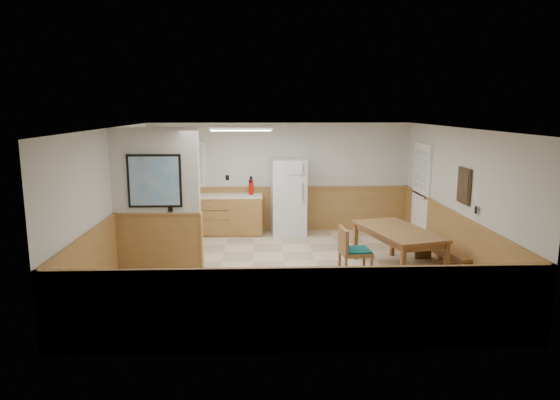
{
  "coord_description": "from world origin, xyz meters",
  "views": [
    {
      "loc": [
        -0.43,
        -8.41,
        2.83
      ],
      "look_at": [
        -0.09,
        0.4,
        1.2
      ],
      "focal_mm": 32.0,
      "sensor_mm": 36.0,
      "label": 1
    }
  ],
  "objects_px": {
    "refrigerator": "(288,197)",
    "dining_table": "(398,234)",
    "fire_extinguisher": "(251,187)",
    "dining_bench": "(445,252)",
    "dining_chair": "(350,248)",
    "soap_bottle": "(178,190)"
  },
  "relations": [
    {
      "from": "dining_chair",
      "to": "fire_extinguisher",
      "type": "distance_m",
      "value": 3.55
    },
    {
      "from": "dining_bench",
      "to": "dining_chair",
      "type": "xyz_separation_m",
      "value": [
        -1.73,
        -0.25,
        0.15
      ]
    },
    {
      "from": "dining_chair",
      "to": "soap_bottle",
      "type": "xyz_separation_m",
      "value": [
        -3.37,
        3.06,
        0.52
      ]
    },
    {
      "from": "dining_bench",
      "to": "soap_bottle",
      "type": "xyz_separation_m",
      "value": [
        -5.1,
        2.81,
        0.67
      ]
    },
    {
      "from": "refrigerator",
      "to": "soap_bottle",
      "type": "bearing_deg",
      "value": 173.93
    },
    {
      "from": "soap_bottle",
      "to": "refrigerator",
      "type": "bearing_deg",
      "value": -2.23
    },
    {
      "from": "dining_table",
      "to": "dining_bench",
      "type": "xyz_separation_m",
      "value": [
        0.84,
        -0.02,
        -0.31
      ]
    },
    {
      "from": "dining_table",
      "to": "soap_bottle",
      "type": "distance_m",
      "value": 5.1
    },
    {
      "from": "dining_chair",
      "to": "soap_bottle",
      "type": "height_order",
      "value": "soap_bottle"
    },
    {
      "from": "dining_bench",
      "to": "refrigerator",
      "type": "bearing_deg",
      "value": 123.3
    },
    {
      "from": "refrigerator",
      "to": "dining_table",
      "type": "relative_size",
      "value": 0.86
    },
    {
      "from": "refrigerator",
      "to": "fire_extinguisher",
      "type": "xyz_separation_m",
      "value": [
        -0.84,
        0.08,
        0.23
      ]
    },
    {
      "from": "fire_extinguisher",
      "to": "soap_bottle",
      "type": "distance_m",
      "value": 1.65
    },
    {
      "from": "soap_bottle",
      "to": "fire_extinguisher",
      "type": "bearing_deg",
      "value": -0.52
    },
    {
      "from": "dining_chair",
      "to": "soap_bottle",
      "type": "distance_m",
      "value": 4.58
    },
    {
      "from": "refrigerator",
      "to": "dining_table",
      "type": "bearing_deg",
      "value": -60.58
    },
    {
      "from": "dining_table",
      "to": "dining_bench",
      "type": "height_order",
      "value": "dining_table"
    },
    {
      "from": "dining_bench",
      "to": "dining_chair",
      "type": "height_order",
      "value": "dining_chair"
    },
    {
      "from": "dining_table",
      "to": "soap_bottle",
      "type": "relative_size",
      "value": 8.84
    },
    {
      "from": "dining_bench",
      "to": "dining_chair",
      "type": "bearing_deg",
      "value": 177.53
    },
    {
      "from": "dining_table",
      "to": "fire_extinguisher",
      "type": "xyz_separation_m",
      "value": [
        -2.61,
        2.78,
        0.42
      ]
    },
    {
      "from": "dining_chair",
      "to": "refrigerator",
      "type": "bearing_deg",
      "value": 101.76
    }
  ]
}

